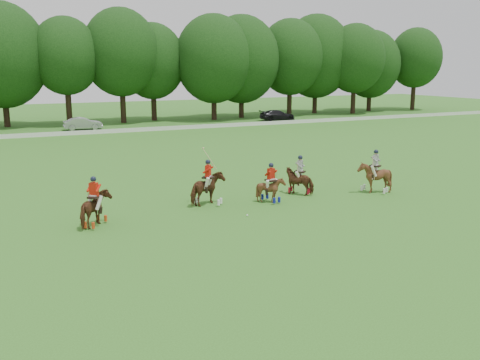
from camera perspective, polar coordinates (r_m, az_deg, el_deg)
name	(u,v)px	position (r m, az deg, el deg)	size (l,w,h in m)	color
ground	(240,235)	(22.88, -0.01, -5.87)	(180.00, 180.00, 0.00)	#34671D
tree_line	(68,56)	(68.39, -17.88, 12.46)	(117.98, 14.32, 14.75)	black
boundary_rail	(85,132)	(58.80, -16.25, 4.89)	(120.00, 0.10, 0.44)	white
car_mid	(83,124)	(63.26, -16.42, 5.79)	(1.48, 4.25, 1.40)	#A1A1A6
car_right	(277,115)	(71.72, 4.01, 6.92)	(1.92, 4.73, 1.37)	black
polo_red_a	(95,209)	(24.71, -15.21, -2.96)	(1.83, 1.98, 2.28)	#4D2814
polo_red_b	(208,189)	(27.54, -3.41, -0.95)	(2.17, 2.19, 2.92)	#4D2814
polo_red_c	(271,189)	(28.10, 3.31, -0.93)	(1.30, 1.41, 2.11)	#4D2814
polo_stripe_a	(300,180)	(30.08, 6.39, -0.04)	(1.74, 1.85, 2.20)	#4D2814
polo_stripe_b	(375,177)	(31.11, 14.17, 0.31)	(2.08, 2.14, 2.47)	#4D2814
polo_ball	(247,215)	(25.63, 0.78, -3.79)	(0.09, 0.09, 0.09)	white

